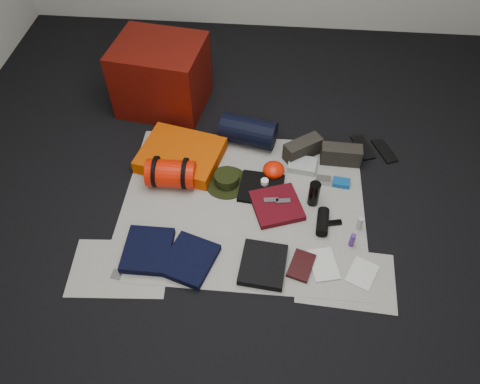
# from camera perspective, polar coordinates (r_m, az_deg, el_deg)

# --- Properties ---
(floor) EXTENTS (4.50, 4.50, 0.02)m
(floor) POSITION_cam_1_polar(r_m,az_deg,el_deg) (3.13, 0.38, -1.69)
(floor) COLOR black
(floor) RESTS_ON ground
(newspaper_mat) EXTENTS (1.60, 1.30, 0.01)m
(newspaper_mat) POSITION_cam_1_polar(r_m,az_deg,el_deg) (3.12, 0.38, -1.54)
(newspaper_mat) COLOR #B4B3A7
(newspaper_mat) RESTS_ON floor
(newspaper_sheet_front_left) EXTENTS (0.61, 0.44, 0.00)m
(newspaper_sheet_front_left) POSITION_cam_1_polar(r_m,az_deg,el_deg) (2.93, -14.48, -8.95)
(newspaper_sheet_front_left) COLOR #B4B3A7
(newspaper_sheet_front_left) RESTS_ON floor
(newspaper_sheet_front_right) EXTENTS (0.60, 0.43, 0.00)m
(newspaper_sheet_front_right) POSITION_cam_1_polar(r_m,az_deg,el_deg) (2.88, 12.73, -10.20)
(newspaper_sheet_front_right) COLOR #B4B3A7
(newspaper_sheet_front_right) RESTS_ON floor
(red_cabinet) EXTENTS (0.72, 0.62, 0.54)m
(red_cabinet) POSITION_cam_1_polar(r_m,az_deg,el_deg) (3.75, -9.55, 13.78)
(red_cabinet) COLOR #540C06
(red_cabinet) RESTS_ON floor
(sleeping_pad) EXTENTS (0.64, 0.56, 0.10)m
(sleeping_pad) POSITION_cam_1_polar(r_m,az_deg,el_deg) (3.38, -7.21, 4.50)
(sleeping_pad) COLOR #CB4602
(sleeping_pad) RESTS_ON newspaper_mat
(stuff_sack) EXTENTS (0.33, 0.20, 0.19)m
(stuff_sack) POSITION_cam_1_polar(r_m,az_deg,el_deg) (3.20, -8.41, 2.21)
(stuff_sack) COLOR red
(stuff_sack) RESTS_ON newspaper_mat
(sack_strap_left) EXTENTS (0.02, 0.22, 0.22)m
(sack_strap_left) POSITION_cam_1_polar(r_m,az_deg,el_deg) (3.21, -10.18, 2.46)
(sack_strap_left) COLOR black
(sack_strap_left) RESTS_ON newspaper_mat
(sack_strap_right) EXTENTS (0.03, 0.22, 0.22)m
(sack_strap_right) POSITION_cam_1_polar(r_m,az_deg,el_deg) (3.17, -6.67, 2.25)
(sack_strap_right) COLOR black
(sack_strap_right) RESTS_ON newspaper_mat
(navy_duffel) EXTENTS (0.44, 0.29, 0.21)m
(navy_duffel) POSITION_cam_1_polar(r_m,az_deg,el_deg) (3.45, 1.01, 7.40)
(navy_duffel) COLOR black
(navy_duffel) RESTS_ON newspaper_mat
(boonie_brim) EXTENTS (0.39, 0.39, 0.01)m
(boonie_brim) POSITION_cam_1_polar(r_m,az_deg,el_deg) (3.24, -1.61, 1.17)
(boonie_brim) COLOR black
(boonie_brim) RESTS_ON newspaper_mat
(boonie_crown) EXTENTS (0.17, 0.17, 0.07)m
(boonie_crown) POSITION_cam_1_polar(r_m,az_deg,el_deg) (3.21, -1.63, 1.66)
(boonie_crown) COLOR black
(boonie_crown) RESTS_ON boonie_brim
(hiking_boot_left) EXTENTS (0.29, 0.25, 0.14)m
(hiking_boot_left) POSITION_cam_1_polar(r_m,az_deg,el_deg) (3.40, 7.64, 5.26)
(hiking_boot_left) COLOR black
(hiking_boot_left) RESTS_ON newspaper_mat
(hiking_boot_right) EXTENTS (0.29, 0.12, 0.14)m
(hiking_boot_right) POSITION_cam_1_polar(r_m,az_deg,el_deg) (3.40, 12.22, 4.47)
(hiking_boot_right) COLOR black
(hiking_boot_right) RESTS_ON newspaper_mat
(flip_flop_left) EXTENTS (0.17, 0.27, 0.01)m
(flip_flop_left) POSITION_cam_1_polar(r_m,az_deg,el_deg) (3.60, 14.74, 5.31)
(flip_flop_left) COLOR black
(flip_flop_left) RESTS_ON floor
(flip_flop_right) EXTENTS (0.18, 0.26, 0.01)m
(flip_flop_right) POSITION_cam_1_polar(r_m,az_deg,el_deg) (3.61, 17.21, 4.82)
(flip_flop_right) COLOR black
(flip_flop_right) RESTS_ON floor
(trousers_navy_a) EXTENTS (0.28, 0.32, 0.05)m
(trousers_navy_a) POSITION_cam_1_polar(r_m,az_deg,el_deg) (2.93, -11.18, -6.97)
(trousers_navy_a) COLOR black
(trousers_navy_a) RESTS_ON newspaper_mat
(trousers_navy_b) EXTENTS (0.36, 0.39, 0.05)m
(trousers_navy_b) POSITION_cam_1_polar(r_m,az_deg,el_deg) (2.86, -6.14, -8.21)
(trousers_navy_b) COLOR black
(trousers_navy_b) RESTS_ON newspaper_mat
(trousers_charcoal) EXTENTS (0.29, 0.33, 0.05)m
(trousers_charcoal) POSITION_cam_1_polar(r_m,az_deg,el_deg) (2.83, 2.83, -8.83)
(trousers_charcoal) COLOR black
(trousers_charcoal) RESTS_ON newspaper_mat
(black_tshirt) EXTENTS (0.32, 0.30, 0.03)m
(black_tshirt) POSITION_cam_1_polar(r_m,az_deg,el_deg) (3.19, 2.61, 0.47)
(black_tshirt) COLOR black
(black_tshirt) RESTS_ON newspaper_mat
(red_shirt) EXTENTS (0.39, 0.39, 0.04)m
(red_shirt) POSITION_cam_1_polar(r_m,az_deg,el_deg) (3.09, 4.50, -1.66)
(red_shirt) COLOR #4E0810
(red_shirt) RESTS_ON newspaper_mat
(orange_stuff_sack) EXTENTS (0.19, 0.19, 0.10)m
(orange_stuff_sack) POSITION_cam_1_polar(r_m,az_deg,el_deg) (3.26, 4.13, 2.71)
(orange_stuff_sack) COLOR red
(orange_stuff_sack) RESTS_ON newspaper_mat
(first_aid_pouch) EXTENTS (0.21, 0.17, 0.05)m
(first_aid_pouch) POSITION_cam_1_polar(r_m,az_deg,el_deg) (3.35, 7.59, 3.28)
(first_aid_pouch) COLOR #98A199
(first_aid_pouch) RESTS_ON newspaper_mat
(water_bottle) EXTENTS (0.08, 0.08, 0.19)m
(water_bottle) POSITION_cam_1_polar(r_m,az_deg,el_deg) (3.09, 9.00, -0.21)
(water_bottle) COLOR black
(water_bottle) RESTS_ON newspaper_mat
(speaker) EXTENTS (0.09, 0.20, 0.08)m
(speaker) POSITION_cam_1_polar(r_m,az_deg,el_deg) (3.03, 10.04, -3.60)
(speaker) COLOR black
(speaker) RESTS_ON newspaper_mat
(compact_camera) EXTENTS (0.11, 0.07, 0.04)m
(compact_camera) POSITION_cam_1_polar(r_m,az_deg,el_deg) (3.28, 10.09, 1.44)
(compact_camera) COLOR #AEAEB3
(compact_camera) RESTS_ON newspaper_mat
(cyan_case) EXTENTS (0.12, 0.09, 0.04)m
(cyan_case) POSITION_cam_1_polar(r_m,az_deg,el_deg) (3.29, 12.22, 1.11)
(cyan_case) COLOR #0E4A8B
(cyan_case) RESTS_ON newspaper_mat
(toiletry_purple) EXTENTS (0.03, 0.03, 0.10)m
(toiletry_purple) POSITION_cam_1_polar(r_m,az_deg,el_deg) (2.97, 13.52, -5.72)
(toiletry_purple) COLOR #4A267B
(toiletry_purple) RESTS_ON newspaper_mat
(toiletry_clear) EXTENTS (0.04, 0.04, 0.10)m
(toiletry_clear) POSITION_cam_1_polar(r_m,az_deg,el_deg) (3.05, 14.37, -3.73)
(toiletry_clear) COLOR #A7ACA8
(toiletry_clear) RESTS_ON newspaper_mat
(paperback_book) EXTENTS (0.18, 0.23, 0.03)m
(paperback_book) POSITION_cam_1_polar(r_m,az_deg,el_deg) (2.86, 7.49, -8.89)
(paperback_book) COLOR black
(paperback_book) RESTS_ON newspaper_mat
(map_booklet) EXTENTS (0.20, 0.25, 0.01)m
(map_booklet) POSITION_cam_1_polar(r_m,az_deg,el_deg) (2.89, 10.14, -8.69)
(map_booklet) COLOR beige
(map_booklet) RESTS_ON newspaper_mat
(map_printout) EXTENTS (0.22, 0.24, 0.01)m
(map_printout) POSITION_cam_1_polar(r_m,az_deg,el_deg) (2.91, 14.68, -9.57)
(map_printout) COLOR beige
(map_printout) RESTS_ON newspaper_mat
(sunglasses) EXTENTS (0.09, 0.05, 0.02)m
(sunglasses) POSITION_cam_1_polar(r_m,az_deg,el_deg) (3.07, 11.50, -3.70)
(sunglasses) COLOR black
(sunglasses) RESTS_ON newspaper_mat
(key_cluster) EXTENTS (0.07, 0.07, 0.01)m
(key_cluster) POSITION_cam_1_polar(r_m,az_deg,el_deg) (2.90, -14.76, -9.69)
(key_cluster) COLOR #AEAEB3
(key_cluster) RESTS_ON newspaper_mat
(tape_roll) EXTENTS (0.05, 0.05, 0.04)m
(tape_roll) POSITION_cam_1_polar(r_m,az_deg,el_deg) (3.19, 3.02, 1.23)
(tape_roll) COLOR white
(tape_roll) RESTS_ON black_tshirt
(energy_bar_a) EXTENTS (0.10, 0.05, 0.01)m
(energy_bar_a) POSITION_cam_1_polar(r_m,az_deg,el_deg) (3.09, 3.80, -1.00)
(energy_bar_a) COLOR #AEAEB3
(energy_bar_a) RESTS_ON red_shirt
(energy_bar_b) EXTENTS (0.10, 0.05, 0.01)m
(energy_bar_b) POSITION_cam_1_polar(r_m,az_deg,el_deg) (3.09, 5.29, -1.10)
(energy_bar_b) COLOR #AEAEB3
(energy_bar_b) RESTS_ON red_shirt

